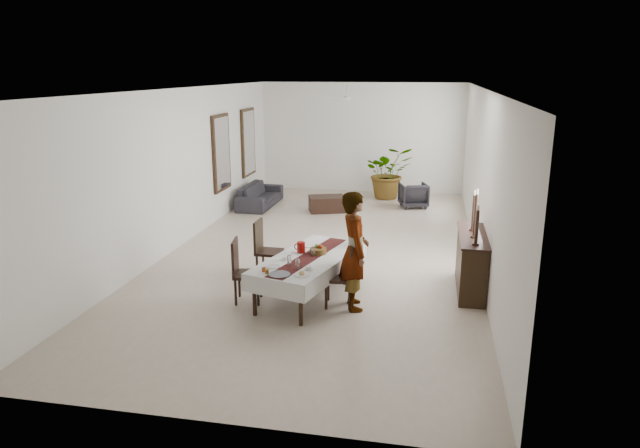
% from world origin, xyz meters
% --- Properties ---
extents(floor, '(6.00, 12.00, 0.00)m').
position_xyz_m(floor, '(0.00, 0.00, 0.00)').
color(floor, beige).
rests_on(floor, ground).
extents(ceiling, '(6.00, 12.00, 0.02)m').
position_xyz_m(ceiling, '(0.00, 0.00, 3.20)').
color(ceiling, silver).
rests_on(ceiling, wall_back).
extents(wall_back, '(6.00, 0.02, 3.20)m').
position_xyz_m(wall_back, '(0.00, 6.00, 1.60)').
color(wall_back, white).
rests_on(wall_back, floor).
extents(wall_front, '(6.00, 0.02, 3.20)m').
position_xyz_m(wall_front, '(0.00, -6.00, 1.60)').
color(wall_front, white).
rests_on(wall_front, floor).
extents(wall_left, '(0.02, 12.00, 3.20)m').
position_xyz_m(wall_left, '(-3.00, 0.00, 1.60)').
color(wall_left, white).
rests_on(wall_left, floor).
extents(wall_right, '(0.02, 12.00, 3.20)m').
position_xyz_m(wall_right, '(3.00, 0.00, 1.60)').
color(wall_right, white).
rests_on(wall_right, floor).
extents(dining_table_top, '(1.43, 2.30, 0.04)m').
position_xyz_m(dining_table_top, '(0.22, -2.47, 0.65)').
color(dining_table_top, black).
rests_on(dining_table_top, table_leg_fl).
extents(table_leg_fl, '(0.08, 0.08, 0.62)m').
position_xyz_m(table_leg_fl, '(-0.43, -3.34, 0.31)').
color(table_leg_fl, black).
rests_on(table_leg_fl, floor).
extents(table_leg_fr, '(0.08, 0.08, 0.62)m').
position_xyz_m(table_leg_fr, '(0.33, -3.55, 0.31)').
color(table_leg_fr, black).
rests_on(table_leg_fr, floor).
extents(table_leg_bl, '(0.08, 0.08, 0.62)m').
position_xyz_m(table_leg_bl, '(0.12, -1.39, 0.31)').
color(table_leg_bl, black).
rests_on(table_leg_bl, floor).
extents(table_leg_br, '(0.08, 0.08, 0.62)m').
position_xyz_m(table_leg_br, '(0.87, -1.60, 0.31)').
color(table_leg_br, black).
rests_on(table_leg_br, floor).
extents(tablecloth_top, '(1.63, 2.49, 0.01)m').
position_xyz_m(tablecloth_top, '(0.22, -2.47, 0.67)').
color(tablecloth_top, silver).
rests_on(tablecloth_top, dining_table_top).
extents(tablecloth_drape_left, '(0.63, 2.21, 0.27)m').
position_xyz_m(tablecloth_drape_left, '(-0.28, -2.33, 0.54)').
color(tablecloth_drape_left, silver).
rests_on(tablecloth_drape_left, dining_table_top).
extents(tablecloth_drape_right, '(0.63, 2.21, 0.27)m').
position_xyz_m(tablecloth_drape_right, '(0.72, -2.61, 0.54)').
color(tablecloth_drape_right, silver).
rests_on(tablecloth_drape_right, dining_table_top).
extents(tablecloth_drape_near, '(1.01, 0.29, 0.27)m').
position_xyz_m(tablecloth_drape_near, '(-0.09, -3.57, 0.54)').
color(tablecloth_drape_near, silver).
rests_on(tablecloth_drape_near, dining_table_top).
extents(tablecloth_drape_far, '(1.01, 0.29, 0.27)m').
position_xyz_m(tablecloth_drape_far, '(0.53, -1.37, 0.54)').
color(tablecloth_drape_far, silver).
rests_on(tablecloth_drape_far, dining_table_top).
extents(table_runner, '(0.90, 2.23, 0.00)m').
position_xyz_m(table_runner, '(0.22, -2.47, 0.68)').
color(table_runner, '#521917').
rests_on(table_runner, tablecloth_top).
extents(red_pitcher, '(0.16, 0.16, 0.18)m').
position_xyz_m(red_pitcher, '(0.04, -2.28, 0.77)').
color(red_pitcher, maroon).
rests_on(red_pitcher, tablecloth_top).
extents(pitcher_handle, '(0.11, 0.05, 0.11)m').
position_xyz_m(pitcher_handle, '(-0.03, -2.26, 0.77)').
color(pitcher_handle, maroon).
rests_on(pitcher_handle, red_pitcher).
extents(wine_glass_near, '(0.06, 0.06, 0.15)m').
position_xyz_m(wine_glass_near, '(0.17, -3.05, 0.75)').
color(wine_glass_near, white).
rests_on(wine_glass_near, tablecloth_top).
extents(wine_glass_mid, '(0.06, 0.06, 0.15)m').
position_xyz_m(wine_glass_mid, '(0.00, -2.92, 0.75)').
color(wine_glass_mid, white).
rests_on(wine_glass_mid, tablecloth_top).
extents(wine_glass_far, '(0.06, 0.06, 0.15)m').
position_xyz_m(wine_glass_far, '(0.28, -2.44, 0.75)').
color(wine_glass_far, white).
rests_on(wine_glass_far, tablecloth_top).
extents(teacup_right, '(0.08, 0.08, 0.05)m').
position_xyz_m(teacup_right, '(0.34, -3.05, 0.70)').
color(teacup_right, white).
rests_on(teacup_right, saucer_right).
extents(saucer_right, '(0.13, 0.13, 0.01)m').
position_xyz_m(saucer_right, '(0.34, -3.05, 0.68)').
color(saucer_right, silver).
rests_on(saucer_right, tablecloth_top).
extents(teacup_left, '(0.08, 0.08, 0.05)m').
position_xyz_m(teacup_left, '(-0.12, -2.70, 0.70)').
color(teacup_left, white).
rests_on(teacup_left, saucer_left).
extents(saucer_left, '(0.13, 0.13, 0.01)m').
position_xyz_m(saucer_left, '(-0.12, -2.70, 0.68)').
color(saucer_left, white).
rests_on(saucer_left, tablecloth_top).
extents(plate_near_right, '(0.21, 0.21, 0.01)m').
position_xyz_m(plate_near_right, '(0.29, -3.32, 0.68)').
color(plate_near_right, white).
rests_on(plate_near_right, tablecloth_top).
extents(bread_near_right, '(0.08, 0.08, 0.08)m').
position_xyz_m(bread_near_right, '(0.29, -3.32, 0.71)').
color(bread_near_right, tan).
rests_on(bread_near_right, plate_near_right).
extents(plate_near_left, '(0.21, 0.21, 0.01)m').
position_xyz_m(plate_near_left, '(-0.21, -3.04, 0.68)').
color(plate_near_left, silver).
rests_on(plate_near_left, tablecloth_top).
extents(plate_far_left, '(0.21, 0.21, 0.01)m').
position_xyz_m(plate_far_left, '(0.08, -1.92, 0.68)').
color(plate_far_left, white).
rests_on(plate_far_left, tablecloth_top).
extents(serving_tray, '(0.32, 0.32, 0.02)m').
position_xyz_m(serving_tray, '(-0.03, -3.37, 0.69)').
color(serving_tray, '#434348').
rests_on(serving_tray, tablecloth_top).
extents(jam_jar_a, '(0.06, 0.06, 0.07)m').
position_xyz_m(jam_jar_a, '(-0.23, -3.34, 0.71)').
color(jam_jar_a, brown).
rests_on(jam_jar_a, tablecloth_top).
extents(jam_jar_b, '(0.06, 0.06, 0.07)m').
position_xyz_m(jam_jar_b, '(-0.30, -3.27, 0.71)').
color(jam_jar_b, '#994516').
rests_on(jam_jar_b, tablecloth_top).
extents(fruit_basket, '(0.27, 0.27, 0.09)m').
position_xyz_m(fruit_basket, '(0.32, -2.27, 0.72)').
color(fruit_basket, brown).
rests_on(fruit_basket, tablecloth_top).
extents(fruit_red, '(0.08, 0.08, 0.08)m').
position_xyz_m(fruit_red, '(0.36, -2.26, 0.79)').
color(fruit_red, maroon).
rests_on(fruit_red, fruit_basket).
extents(fruit_green, '(0.07, 0.07, 0.07)m').
position_xyz_m(fruit_green, '(0.30, -2.23, 0.79)').
color(fruit_green, olive).
rests_on(fruit_green, fruit_basket).
extents(chair_right_near_seat, '(0.47, 0.47, 0.05)m').
position_xyz_m(chair_right_near_seat, '(0.74, -2.72, 0.46)').
color(chair_right_near_seat, black).
rests_on(chair_right_near_seat, chair_right_near_leg_fl).
extents(chair_right_near_leg_fl, '(0.05, 0.05, 0.43)m').
position_xyz_m(chair_right_near_leg_fl, '(0.93, -2.89, 0.22)').
color(chair_right_near_leg_fl, black).
rests_on(chair_right_near_leg_fl, floor).
extents(chair_right_near_leg_fr, '(0.05, 0.05, 0.43)m').
position_xyz_m(chair_right_near_leg_fr, '(0.90, -2.53, 0.22)').
color(chair_right_near_leg_fr, black).
rests_on(chair_right_near_leg_fr, floor).
extents(chair_right_near_leg_bl, '(0.05, 0.05, 0.43)m').
position_xyz_m(chair_right_near_leg_bl, '(0.58, -2.92, 0.22)').
color(chair_right_near_leg_bl, black).
rests_on(chair_right_near_leg_bl, floor).
extents(chair_right_near_leg_br, '(0.05, 0.05, 0.43)m').
position_xyz_m(chair_right_near_leg_br, '(0.55, -2.56, 0.22)').
color(chair_right_near_leg_br, black).
rests_on(chair_right_near_leg_br, floor).
extents(chair_right_near_back, '(0.08, 0.44, 0.56)m').
position_xyz_m(chair_right_near_back, '(0.94, -2.71, 0.75)').
color(chair_right_near_back, black).
rests_on(chair_right_near_back, chair_right_near_seat).
extents(chair_right_far_seat, '(0.45, 0.45, 0.05)m').
position_xyz_m(chair_right_far_seat, '(0.72, -1.66, 0.43)').
color(chair_right_far_seat, black).
rests_on(chair_right_far_seat, chair_right_far_leg_fl).
extents(chair_right_far_leg_fl, '(0.04, 0.04, 0.41)m').
position_xyz_m(chair_right_far_leg_fl, '(0.88, -1.85, 0.20)').
color(chair_right_far_leg_fl, black).
rests_on(chair_right_far_leg_fl, floor).
extents(chair_right_far_leg_fr, '(0.04, 0.04, 0.41)m').
position_xyz_m(chair_right_far_leg_fr, '(0.91, -1.51, 0.20)').
color(chair_right_far_leg_fr, black).
rests_on(chair_right_far_leg_fr, floor).
extents(chair_right_far_leg_bl, '(0.04, 0.04, 0.41)m').
position_xyz_m(chair_right_far_leg_bl, '(0.54, -1.82, 0.20)').
color(chair_right_far_leg_bl, black).
rests_on(chair_right_far_leg_bl, floor).
extents(chair_right_far_leg_br, '(0.04, 0.04, 0.41)m').
position_xyz_m(chair_right_far_leg_br, '(0.57, -1.48, 0.20)').
color(chair_right_far_leg_br, black).
rests_on(chair_right_far_leg_br, floor).
extents(chair_right_far_back, '(0.07, 0.41, 0.53)m').
position_xyz_m(chair_right_far_back, '(0.91, -1.68, 0.71)').
color(chair_right_far_back, black).
rests_on(chair_right_far_back, chair_right_far_seat).
extents(chair_left_near_seat, '(0.49, 0.49, 0.05)m').
position_xyz_m(chair_left_near_seat, '(-0.69, -2.84, 0.45)').
color(chair_left_near_seat, black).
rests_on(chair_left_near_seat, chair_left_near_leg_fl).
extents(chair_left_near_leg_fl, '(0.05, 0.05, 0.42)m').
position_xyz_m(chair_left_near_leg_fl, '(-0.89, -2.69, 0.21)').
color(chair_left_near_leg_fl, black).
rests_on(chair_left_near_leg_fl, floor).
extents(chair_left_near_leg_fr, '(0.05, 0.05, 0.42)m').
position_xyz_m(chair_left_near_leg_fr, '(-0.83, -3.04, 0.21)').
color(chair_left_near_leg_fr, black).
rests_on(chair_left_near_leg_fr, floor).
extents(chair_left_near_leg_bl, '(0.05, 0.05, 0.42)m').
position_xyz_m(chair_left_near_leg_bl, '(-0.54, -2.64, 0.21)').
color(chair_left_near_leg_bl, black).
rests_on(chair_left_near_leg_bl, floor).
extents(chair_left_near_leg_br, '(0.05, 0.05, 0.42)m').
position_xyz_m(chair_left_near_leg_br, '(-0.48, -2.98, 0.21)').
color(chair_left_near_leg_br, black).
rests_on(chair_left_near_leg_br, floor).
extents(chair_left_near_back, '(0.11, 0.43, 0.55)m').
position_xyz_m(chair_left_near_back, '(-0.88, -2.87, 0.74)').
color(chair_left_near_back, black).
rests_on(chair_left_near_back, chair_left_near_seat).
extents(chair_left_far_seat, '(0.44, 0.44, 0.05)m').
position_xyz_m(chair_left_far_seat, '(-0.67, -1.68, 0.45)').
color(chair_left_far_seat, black).
rests_on(chair_left_far_seat, chair_left_far_leg_fl).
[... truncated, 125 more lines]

